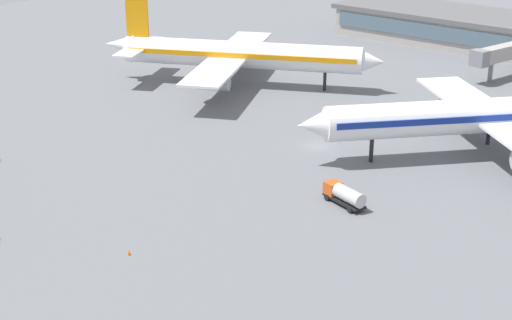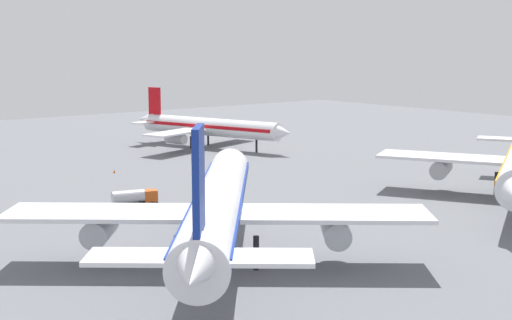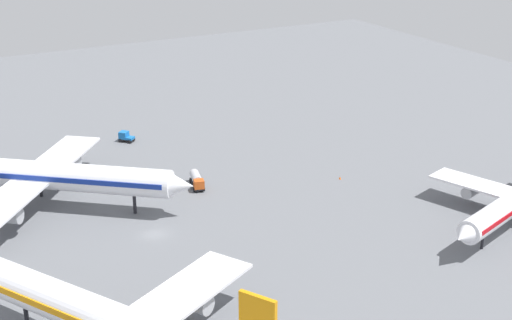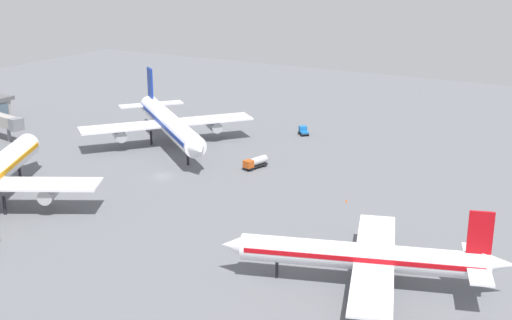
{
  "view_description": "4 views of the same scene",
  "coord_description": "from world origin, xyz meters",
  "px_view_note": "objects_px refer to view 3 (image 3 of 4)",
  "views": [
    {
      "loc": [
        -64.32,
        87.49,
        40.2
      ],
      "look_at": [
        -4.19,
        19.02,
        4.5
      ],
      "focal_mm": 53.78,
      "sensor_mm": 36.0,
      "label": 1
    },
    {
      "loc": [
        -60.68,
        -71.22,
        22.48
      ],
      "look_at": [
        3.5,
        10.51,
        5.43
      ],
      "focal_mm": 48.76,
      "sensor_mm": 36.0,
      "label": 2
    },
    {
      "loc": [
        107.39,
        -39.4,
        56.83
      ],
      "look_at": [
        -12.26,
        26.08,
        4.35
      ],
      "focal_mm": 52.9,
      "sensor_mm": 36.0,
      "label": 3
    },
    {
      "loc": [
        112.84,
        87.93,
        47.69
      ],
      "look_at": [
        -14.55,
        15.09,
        2.11
      ],
      "focal_mm": 48.07,
      "sensor_mm": 36.0,
      "label": 4
    }
  ],
  "objects_px": {
    "airplane_distant": "(44,175)",
    "baggage_tug": "(126,137)",
    "fuel_truck": "(197,180)",
    "safety_cone_near_gate": "(340,178)"
  },
  "relations": [
    {
      "from": "airplane_distant",
      "to": "baggage_tug",
      "type": "relative_size",
      "value": 12.19
    },
    {
      "from": "safety_cone_near_gate",
      "to": "airplane_distant",
      "type": "bearing_deg",
      "value": -105.49
    },
    {
      "from": "airplane_distant",
      "to": "fuel_truck",
      "type": "bearing_deg",
      "value": 29.14
    },
    {
      "from": "baggage_tug",
      "to": "safety_cone_near_gate",
      "type": "xyz_separation_m",
      "value": [
        41.38,
        29.55,
        -0.86
      ]
    },
    {
      "from": "baggage_tug",
      "to": "fuel_truck",
      "type": "xyz_separation_m",
      "value": [
        31.31,
        3.26,
        0.23
      ]
    },
    {
      "from": "airplane_distant",
      "to": "baggage_tug",
      "type": "bearing_deg",
      "value": 86.59
    },
    {
      "from": "airplane_distant",
      "to": "baggage_tug",
      "type": "height_order",
      "value": "airplane_distant"
    },
    {
      "from": "baggage_tug",
      "to": "fuel_truck",
      "type": "distance_m",
      "value": 31.48
    },
    {
      "from": "fuel_truck",
      "to": "safety_cone_near_gate",
      "type": "xyz_separation_m",
      "value": [
        10.08,
        26.29,
        -1.09
      ]
    },
    {
      "from": "fuel_truck",
      "to": "safety_cone_near_gate",
      "type": "distance_m",
      "value": 28.18
    }
  ]
}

